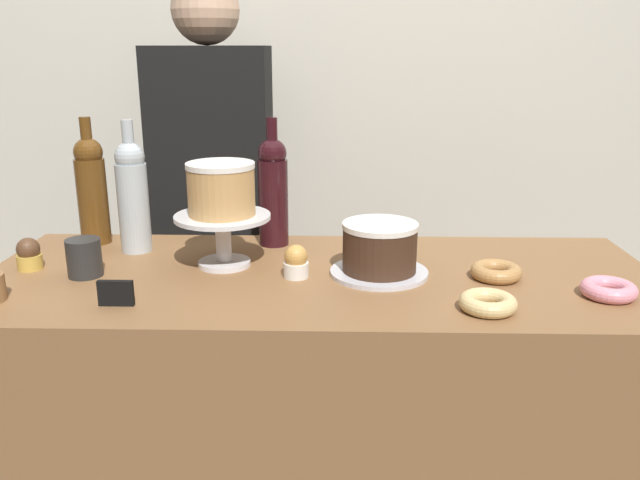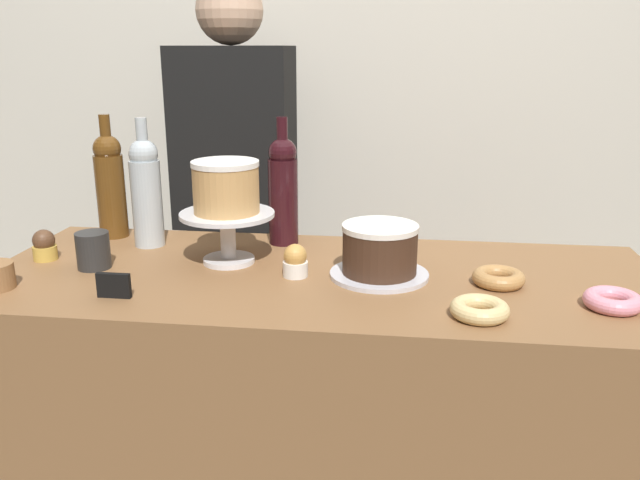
# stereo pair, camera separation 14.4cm
# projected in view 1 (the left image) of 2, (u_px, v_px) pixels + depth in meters

# --- Properties ---
(back_wall) EXTENTS (6.00, 0.05, 2.60)m
(back_wall) POSITION_uv_depth(u_px,v_px,m) (327.00, 77.00, 2.20)
(back_wall) COLOR beige
(back_wall) RESTS_ON ground_plane
(display_counter) EXTENTS (1.52, 0.62, 0.90)m
(display_counter) POSITION_uv_depth(u_px,v_px,m) (320.00, 448.00, 1.59)
(display_counter) COLOR brown
(display_counter) RESTS_ON ground_plane
(cake_stand_pedestal) EXTENTS (0.22, 0.22, 0.12)m
(cake_stand_pedestal) POSITION_uv_depth(u_px,v_px,m) (223.00, 231.00, 1.50)
(cake_stand_pedestal) COLOR silver
(cake_stand_pedestal) RESTS_ON display_counter
(white_layer_cake) EXTENTS (0.16, 0.16, 0.12)m
(white_layer_cake) POSITION_uv_depth(u_px,v_px,m) (221.00, 189.00, 1.47)
(white_layer_cake) COLOR tan
(white_layer_cake) RESTS_ON cake_stand_pedestal
(silver_serving_platter) EXTENTS (0.22, 0.22, 0.01)m
(silver_serving_platter) POSITION_uv_depth(u_px,v_px,m) (379.00, 272.00, 1.46)
(silver_serving_platter) COLOR silver
(silver_serving_platter) RESTS_ON display_counter
(chocolate_round_cake) EXTENTS (0.17, 0.17, 0.11)m
(chocolate_round_cake) POSITION_uv_depth(u_px,v_px,m) (380.00, 247.00, 1.44)
(chocolate_round_cake) COLOR #3D2619
(chocolate_round_cake) RESTS_ON silver_serving_platter
(wine_bottle_dark_red) EXTENTS (0.08, 0.08, 0.33)m
(wine_bottle_dark_red) POSITION_uv_depth(u_px,v_px,m) (273.00, 190.00, 1.64)
(wine_bottle_dark_red) COLOR black
(wine_bottle_dark_red) RESTS_ON display_counter
(wine_bottle_amber) EXTENTS (0.08, 0.08, 0.33)m
(wine_bottle_amber) POSITION_uv_depth(u_px,v_px,m) (92.00, 188.00, 1.66)
(wine_bottle_amber) COLOR #5B3814
(wine_bottle_amber) RESTS_ON display_counter
(wine_bottle_clear) EXTENTS (0.08, 0.08, 0.33)m
(wine_bottle_clear) POSITION_uv_depth(u_px,v_px,m) (133.00, 194.00, 1.59)
(wine_bottle_clear) COLOR #B2BCC1
(wine_bottle_clear) RESTS_ON display_counter
(cupcake_chocolate) EXTENTS (0.06, 0.06, 0.07)m
(cupcake_chocolate) POSITION_uv_depth(u_px,v_px,m) (29.00, 255.00, 1.49)
(cupcake_chocolate) COLOR gold
(cupcake_chocolate) RESTS_ON display_counter
(cupcake_caramel) EXTENTS (0.06, 0.06, 0.07)m
(cupcake_caramel) POSITION_uv_depth(u_px,v_px,m) (296.00, 262.00, 1.43)
(cupcake_caramel) COLOR white
(cupcake_caramel) RESTS_ON display_counter
(donut_pink) EXTENTS (0.11, 0.11, 0.03)m
(donut_pink) POSITION_uv_depth(u_px,v_px,m) (609.00, 290.00, 1.32)
(donut_pink) COLOR pink
(donut_pink) RESTS_ON display_counter
(donut_glazed) EXTENTS (0.11, 0.11, 0.03)m
(donut_glazed) POSITION_uv_depth(u_px,v_px,m) (488.00, 303.00, 1.25)
(donut_glazed) COLOR #E0C17F
(donut_glazed) RESTS_ON display_counter
(donut_maple) EXTENTS (0.11, 0.11, 0.03)m
(donut_maple) POSITION_uv_depth(u_px,v_px,m) (496.00, 272.00, 1.43)
(donut_maple) COLOR #B27F47
(donut_maple) RESTS_ON display_counter
(price_sign_chalkboard) EXTENTS (0.07, 0.01, 0.05)m
(price_sign_chalkboard) POSITION_uv_depth(u_px,v_px,m) (116.00, 293.00, 1.28)
(price_sign_chalkboard) COLOR black
(price_sign_chalkboard) RESTS_ON display_counter
(coffee_cup_ceramic) EXTENTS (0.08, 0.08, 0.08)m
(coffee_cup_ceramic) POSITION_uv_depth(u_px,v_px,m) (84.00, 258.00, 1.44)
(coffee_cup_ceramic) COLOR #282828
(coffee_cup_ceramic) RESTS_ON display_counter
(barista_figure) EXTENTS (0.36, 0.22, 1.60)m
(barista_figure) POSITION_uv_depth(u_px,v_px,m) (216.00, 229.00, 2.07)
(barista_figure) COLOR black
(barista_figure) RESTS_ON ground_plane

